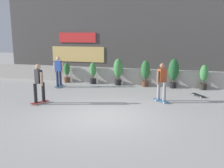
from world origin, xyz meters
name	(u,v)px	position (x,y,z in m)	size (l,w,h in m)	color
ground_plane	(101,117)	(0.00, 0.00, 0.00)	(48.00, 48.00, 0.00)	#B2AFA8
planter_wall	(132,77)	(0.00, 6.00, 0.45)	(18.00, 0.40, 0.90)	#B2ADA3
building_backdrop	(142,28)	(-0.01, 10.00, 3.25)	(20.00, 2.08, 6.50)	#4C4947
potted_plant_0	(67,72)	(-3.88, 5.55, 0.64)	(0.37, 0.37, 1.20)	brown
potted_plant_1	(93,72)	(-2.22, 5.55, 0.69)	(0.40, 0.40, 1.26)	black
potted_plant_2	(118,70)	(-0.70, 5.55, 0.89)	(0.52, 0.52, 1.52)	black
potted_plant_3	(145,72)	(0.85, 5.55, 0.84)	(0.49, 0.49, 1.46)	brown
potted_plant_4	(174,71)	(2.37, 5.55, 0.93)	(0.56, 0.56, 1.59)	black
potted_plant_5	(204,76)	(3.92, 5.55, 0.74)	(0.43, 0.43, 1.32)	#2D2823
skater_by_wall_right	(39,82)	(-3.02, 0.93, 0.94)	(0.60, 0.78, 1.70)	maroon
skater_far_right	(59,70)	(-3.74, 4.20, 0.94)	(0.56, 0.80, 1.70)	#266699
skater_foreground	(162,81)	(1.94, 2.54, 0.94)	(0.72, 0.69, 1.70)	#266699
skateboard_near_camera	(198,95)	(3.59, 3.96, 0.06)	(0.62, 0.77, 0.08)	black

